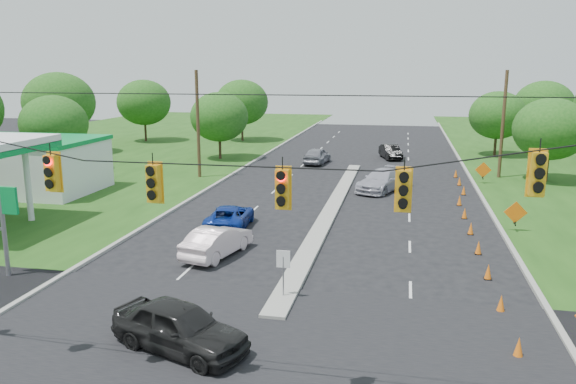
% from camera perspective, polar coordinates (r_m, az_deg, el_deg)
% --- Properties ---
extents(ground, '(160.00, 160.00, 0.00)m').
position_cam_1_polar(ground, '(17.69, -4.80, -18.32)').
color(ground, black).
rests_on(ground, ground).
extents(cross_street, '(160.00, 14.00, 0.02)m').
position_cam_1_polar(cross_street, '(17.69, -4.80, -18.32)').
color(cross_street, black).
rests_on(cross_street, ground).
extents(curb_left, '(0.25, 110.00, 0.16)m').
position_cam_1_polar(curb_left, '(47.74, -6.25, 1.36)').
color(curb_left, gray).
rests_on(curb_left, ground).
extents(curb_right, '(0.25, 110.00, 0.16)m').
position_cam_1_polar(curb_right, '(45.81, 18.56, 0.33)').
color(curb_right, gray).
rests_on(curb_right, ground).
extents(median, '(1.00, 34.00, 0.18)m').
position_cam_1_polar(median, '(36.95, 4.44, -1.83)').
color(median, gray).
rests_on(median, ground).
extents(median_sign, '(0.55, 0.06, 2.05)m').
position_cam_1_polar(median_sign, '(22.35, -0.48, -7.40)').
color(median_sign, gray).
rests_on(median_sign, ground).
extents(signal_span, '(25.60, 0.32, 9.00)m').
position_cam_1_polar(signal_span, '(14.85, -6.42, -3.52)').
color(signal_span, '#422D1C').
rests_on(signal_span, ground).
extents(utility_pole_far_left, '(0.28, 0.28, 9.00)m').
position_cam_1_polar(utility_pole_far_left, '(47.89, -9.13, 6.76)').
color(utility_pole_far_left, '#422D1C').
rests_on(utility_pole_far_left, ground).
extents(utility_pole_far_right, '(0.28, 0.28, 9.00)m').
position_cam_1_polar(utility_pole_far_right, '(50.41, 20.99, 6.38)').
color(utility_pole_far_right, '#422D1C').
rests_on(utility_pole_far_right, ground).
extents(gas_station, '(18.40, 19.70, 5.20)m').
position_cam_1_polar(gas_station, '(45.19, -26.92, 2.79)').
color(gas_station, white).
rests_on(gas_station, ground).
extents(cone_0, '(0.32, 0.32, 0.70)m').
position_cam_1_polar(cone_0, '(19.96, 22.38, -14.38)').
color(cone_0, orange).
rests_on(cone_0, ground).
extents(cone_1, '(0.32, 0.32, 0.70)m').
position_cam_1_polar(cone_1, '(23.10, 20.83, -10.54)').
color(cone_1, orange).
rests_on(cone_1, ground).
extents(cone_2, '(0.32, 0.32, 0.70)m').
position_cam_1_polar(cone_2, '(26.33, 19.67, -7.63)').
color(cone_2, orange).
rests_on(cone_2, ground).
extents(cone_3, '(0.32, 0.32, 0.70)m').
position_cam_1_polar(cone_3, '(29.62, 18.78, -5.35)').
color(cone_3, orange).
rests_on(cone_3, ground).
extents(cone_4, '(0.32, 0.32, 0.70)m').
position_cam_1_polar(cone_4, '(32.95, 18.08, -3.54)').
color(cone_4, orange).
rests_on(cone_4, ground).
extents(cone_5, '(0.32, 0.32, 0.70)m').
position_cam_1_polar(cone_5, '(36.32, 17.51, -2.06)').
color(cone_5, orange).
rests_on(cone_5, ground).
extents(cone_6, '(0.32, 0.32, 0.70)m').
position_cam_1_polar(cone_6, '(39.71, 17.03, -0.83)').
color(cone_6, orange).
rests_on(cone_6, ground).
extents(cone_7, '(0.32, 0.32, 0.70)m').
position_cam_1_polar(cone_7, '(43.17, 17.42, 0.18)').
color(cone_7, orange).
rests_on(cone_7, ground).
extents(cone_8, '(0.32, 0.32, 0.70)m').
position_cam_1_polar(cone_8, '(46.59, 17.03, 1.06)').
color(cone_8, orange).
rests_on(cone_8, ground).
extents(cone_9, '(0.32, 0.32, 0.70)m').
position_cam_1_polar(cone_9, '(50.02, 16.68, 1.83)').
color(cone_9, orange).
rests_on(cone_9, ground).
extents(work_sign_1, '(1.27, 0.58, 1.37)m').
position_cam_1_polar(work_sign_1, '(34.10, 22.11, -2.03)').
color(work_sign_1, black).
rests_on(work_sign_1, ground).
extents(work_sign_2, '(1.27, 0.58, 1.37)m').
position_cam_1_polar(work_sign_2, '(47.65, 19.21, 2.06)').
color(work_sign_2, black).
rests_on(work_sign_2, ground).
extents(tree_2, '(5.88, 5.88, 6.86)m').
position_cam_1_polar(tree_2, '(54.18, -22.69, 6.42)').
color(tree_2, black).
rests_on(tree_2, ground).
extents(tree_3, '(7.56, 7.56, 8.82)m').
position_cam_1_polar(tree_3, '(65.71, -22.25, 8.42)').
color(tree_3, black).
rests_on(tree_3, ground).
extents(tree_4, '(6.72, 6.72, 7.84)m').
position_cam_1_polar(tree_4, '(74.16, -14.42, 8.80)').
color(tree_4, black).
rests_on(tree_4, ground).
extents(tree_5, '(5.88, 5.88, 6.86)m').
position_cam_1_polar(tree_5, '(57.79, -7.00, 7.59)').
color(tree_5, black).
rests_on(tree_5, ground).
extents(tree_6, '(6.72, 6.72, 7.84)m').
position_cam_1_polar(tree_6, '(72.62, -4.71, 9.07)').
color(tree_6, black).
rests_on(tree_6, ground).
extents(tree_9, '(5.88, 5.88, 6.86)m').
position_cam_1_polar(tree_9, '(50.13, 25.12, 5.81)').
color(tree_9, black).
rests_on(tree_9, ground).
extents(tree_11, '(6.72, 6.72, 7.84)m').
position_cam_1_polar(tree_11, '(71.39, 24.53, 7.97)').
color(tree_11, black).
rests_on(tree_11, ground).
extents(tree_12, '(5.88, 5.88, 6.86)m').
position_cam_1_polar(tree_12, '(63.46, 20.51, 7.32)').
color(tree_12, black).
rests_on(tree_12, ground).
extents(black_sedan, '(5.20, 3.47, 1.64)m').
position_cam_1_polar(black_sedan, '(19.09, -10.96, -13.31)').
color(black_sedan, black).
rests_on(black_sedan, ground).
extents(white_sedan, '(2.57, 4.79, 1.50)m').
position_cam_1_polar(white_sedan, '(27.94, -7.20, -4.97)').
color(white_sedan, white).
rests_on(white_sedan, ground).
extents(blue_pickup, '(2.70, 5.07, 1.36)m').
position_cam_1_polar(blue_pickup, '(32.71, -5.94, -2.50)').
color(blue_pickup, navy).
rests_on(blue_pickup, ground).
extents(silver_car_far, '(4.29, 6.01, 1.62)m').
position_cam_1_polar(silver_car_far, '(43.10, 9.53, 1.18)').
color(silver_car_far, '#ADABB8').
rests_on(silver_car_far, ground).
extents(silver_car_oncoming, '(2.43, 4.89, 1.60)m').
position_cam_1_polar(silver_car_oncoming, '(54.97, 2.97, 3.71)').
color(silver_car_oncoming, gray).
rests_on(silver_car_oncoming, ground).
extents(dark_car_receding, '(2.71, 4.66, 1.45)m').
position_cam_1_polar(dark_car_receding, '(58.95, 10.38, 4.04)').
color(dark_car_receding, black).
rests_on(dark_car_receding, ground).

